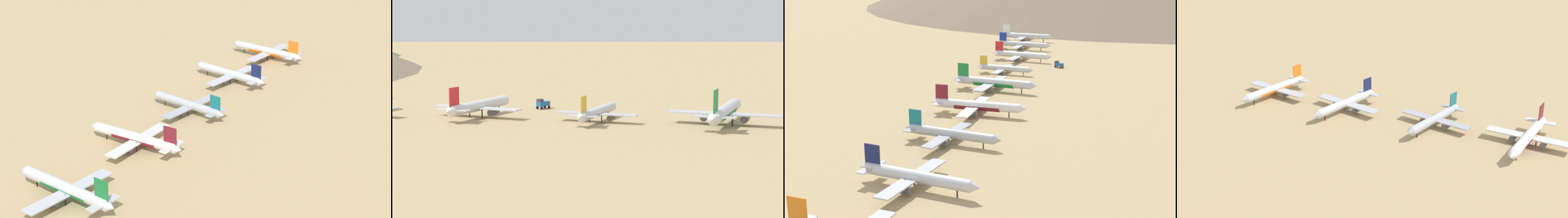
% 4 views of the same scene
% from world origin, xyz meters
% --- Properties ---
extents(parked_jet_0, '(42.46, 34.51, 12.24)m').
position_xyz_m(parked_jet_0, '(18.35, -166.14, 4.07)').
color(parked_jet_0, silver).
rests_on(parked_jet_0, ground).
extents(parked_jet_1, '(41.50, 33.83, 11.97)m').
position_xyz_m(parked_jet_1, '(15.45, -125.88, 4.03)').
color(parked_jet_1, silver).
rests_on(parked_jet_1, ground).
extents(parked_jet_2, '(39.84, 32.44, 11.48)m').
position_xyz_m(parked_jet_2, '(9.79, -83.47, 3.87)').
color(parked_jet_2, '#B2B7C1').
rests_on(parked_jet_2, ground).
extents(parked_jet_3, '(43.20, 35.05, 12.47)m').
position_xyz_m(parked_jet_3, '(6.52, -43.85, 4.15)').
color(parked_jet_3, white).
rests_on(parked_jet_3, ground).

